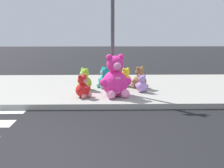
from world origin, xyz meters
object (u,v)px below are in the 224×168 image
at_px(plush_pink_large, 115,80).
at_px(plush_teal, 104,79).
at_px(plush_red, 83,88).
at_px(sign_pole, 113,36).
at_px(plush_lime, 84,81).
at_px(plush_yellow, 125,79).
at_px(plush_brown, 139,80).
at_px(plush_lavender, 142,85).

distance_m(plush_pink_large, plush_teal, 1.20).
bearing_deg(plush_pink_large, plush_red, -174.09).
relative_size(sign_pole, plush_lime, 4.59).
relative_size(plush_pink_large, plush_red, 1.87).
bearing_deg(plush_red, sign_pole, 38.68).
relative_size(plush_teal, plush_lime, 0.98).
relative_size(plush_lime, plush_yellow, 1.11).
relative_size(sign_pole, plush_pink_large, 2.67).
height_order(plush_teal, plush_brown, plush_brown).
relative_size(plush_teal, plush_brown, 0.95).
relative_size(plush_red, plush_lime, 0.92).
distance_m(sign_pole, plush_lime, 1.69).
bearing_deg(plush_pink_large, plush_teal, 106.07).
bearing_deg(plush_teal, plush_brown, -6.43).
xyz_separation_m(sign_pole, plush_red, (-0.85, -0.68, -1.44)).
bearing_deg(plush_pink_large, plush_brown, 51.19).
xyz_separation_m(plush_red, plush_teal, (0.59, 1.23, 0.02)).
bearing_deg(plush_lime, plush_red, -87.50).
relative_size(plush_pink_large, plush_brown, 1.67).
xyz_separation_m(plush_red, plush_lavender, (1.74, 0.60, -0.04)).
bearing_deg(plush_pink_large, plush_lime, 139.26).
xyz_separation_m(plush_yellow, plush_brown, (0.42, -0.35, 0.04)).
bearing_deg(plush_lavender, plush_lime, 169.87).
xyz_separation_m(plush_teal, plush_lime, (-0.63, -0.31, 0.00)).
distance_m(plush_teal, plush_lime, 0.70).
distance_m(sign_pole, plush_teal, 1.55).
bearing_deg(plush_red, plush_lavender, 19.05).
bearing_deg(plush_teal, plush_yellow, 17.48).
height_order(plush_lavender, plush_lime, plush_lime).
relative_size(plush_lavender, plush_yellow, 0.86).
relative_size(plush_yellow, plush_brown, 0.87).
relative_size(plush_lime, plush_brown, 0.97).
xyz_separation_m(plush_red, plush_yellow, (1.30, 1.45, -0.01)).
relative_size(plush_pink_large, plush_lavender, 2.23).
height_order(plush_red, plush_lavender, plush_red).
bearing_deg(plush_teal, plush_lavender, -28.64).
xyz_separation_m(plush_lavender, plush_lime, (-1.78, 0.32, 0.06)).
height_order(sign_pole, plush_brown, sign_pole).
xyz_separation_m(plush_red, plush_brown, (1.72, 1.10, 0.03)).
distance_m(plush_lime, plush_yellow, 1.44).
distance_m(plush_teal, plush_brown, 1.14).
bearing_deg(sign_pole, plush_red, -141.32).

